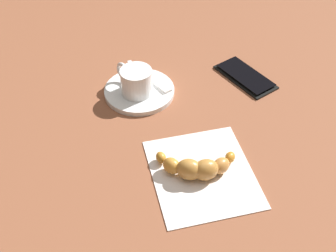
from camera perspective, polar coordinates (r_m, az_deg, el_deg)
The scene contains 8 objects.
ground_plane at distance 0.85m, azimuth -0.17°, elevation -0.25°, with size 1.80×1.80×0.00m, color brown.
saucer at distance 0.93m, azimuth -3.71°, elevation 4.50°, with size 0.15×0.15×0.01m, color white.
espresso_cup at distance 0.90m, azimuth -4.19°, elevation 5.82°, with size 0.09×0.06×0.06m.
teaspoon at distance 0.94m, azimuth -3.80°, elevation 5.46°, with size 0.13×0.02×0.01m.
sugar_packet at distance 0.94m, azimuth -1.17°, elevation 5.54°, with size 0.07×0.02×0.01m, color white.
napkin at distance 0.78m, azimuth 4.46°, elevation -6.08°, with size 0.20×0.17×0.00m, color silver.
croissant at distance 0.76m, azimuth 3.70°, elevation -5.37°, with size 0.09×0.14×0.04m.
cell_phone at distance 0.99m, azimuth 9.95°, elevation 6.33°, with size 0.15×0.11×0.01m.
Camera 1 is at (0.59, -0.18, 0.60)m, focal length 47.27 mm.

